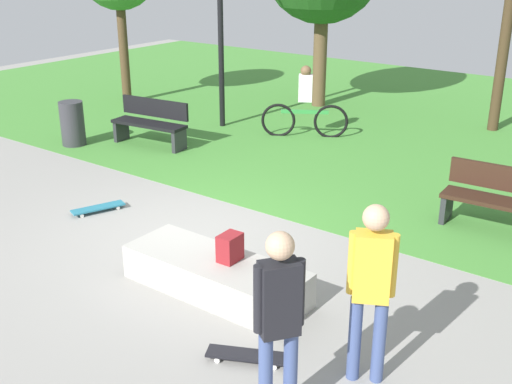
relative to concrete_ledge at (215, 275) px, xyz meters
The scene contains 12 objects.
ground_plane 1.55m from the concrete_ledge, 140.06° to the left, with size 28.00×28.00×0.00m, color gray.
grass_lawn 8.68m from the concrete_ledge, 97.81° to the left, with size 26.60×12.78×0.01m, color #478C38.
concrete_ledge is the anchor object (origin of this frame).
backpack_on_ledge 0.41m from the concrete_ledge, 28.99° to the left, with size 0.28×0.20×0.32m, color maroon.
skater_performing_trick 2.37m from the concrete_ledge, 36.26° to the right, with size 0.35×0.38×1.75m.
skater_watching 2.33m from the concrete_ledge, 10.66° to the right, with size 0.39×0.32×1.76m.
skateboard_by_ledge 1.40m from the concrete_ledge, 37.35° to the right, with size 0.81×0.53×0.08m.
skateboard_spare 3.05m from the concrete_ledge, 165.68° to the left, with size 0.48×0.82×0.08m.
park_bench_center_lawn 4.27m from the concrete_ledge, 60.14° to the left, with size 1.62×0.56×0.91m.
park_bench_far_right 6.06m from the concrete_ledge, 142.22° to the left, with size 1.64×0.65×0.91m.
trash_bin 6.65m from the concrete_ledge, 155.41° to the left, with size 0.47×0.47×0.89m, color #333338.
cyclist_on_bicycle 6.61m from the concrete_ledge, 113.59° to the left, with size 1.59×0.99×1.52m.
Camera 1 is at (5.44, -5.93, 3.79)m, focal length 44.67 mm.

